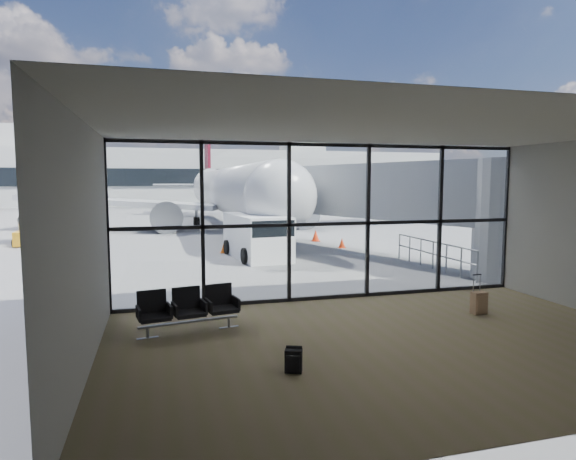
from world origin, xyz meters
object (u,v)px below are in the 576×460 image
suitcase (479,303)px  service_van (257,236)px  airliner (230,191)px  mobile_stairs (34,235)px  belt_loader (78,222)px  seating_row (188,307)px  backpack (293,361)px

suitcase → service_van: service_van is taller
airliner → mobile_stairs: size_ratio=11.01×
airliner → mobile_stairs: (-11.84, -7.44, -2.17)m
belt_loader → mobile_stairs: mobile_stairs is taller
seating_row → suitcase: size_ratio=2.19×
service_van → seating_row: bearing=-116.6°
seating_row → backpack: 3.39m
suitcase → seating_row: bearing=171.1°
seating_row → mobile_stairs: (-7.15, 17.89, -0.04)m
airliner → service_van: bearing=-94.2°
airliner → belt_loader: 10.90m
belt_loader → mobile_stairs: bearing=-89.1°
seating_row → suitcase: (7.31, -0.54, -0.25)m
service_van → airliner: bearing=79.7°
belt_loader → mobile_stairs: size_ratio=1.35×
backpack → mobile_stairs: (-8.81, 20.82, 0.30)m
service_van → mobile_stairs: 13.39m
suitcase → mobile_stairs: (-14.46, 18.43, 0.21)m
backpack → suitcase: (5.65, 2.39, 0.09)m
service_van → mobile_stairs: bearing=137.5°
backpack → service_van: 13.13m
suitcase → mobile_stairs: size_ratio=0.33×
airliner → mobile_stairs: bearing=-148.3°
backpack → suitcase: 6.13m
service_van → mobile_stairs: mobile_stairs is taller
airliner → service_van: size_ratio=7.37×
suitcase → airliner: airliner is taller
suitcase → airliner: (-2.62, 25.87, 2.38)m
seating_row → airliner: size_ratio=0.07×
suitcase → airliner: bearing=91.1°
suitcase → mobile_stairs: 23.43m
seating_row → airliner: 25.85m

